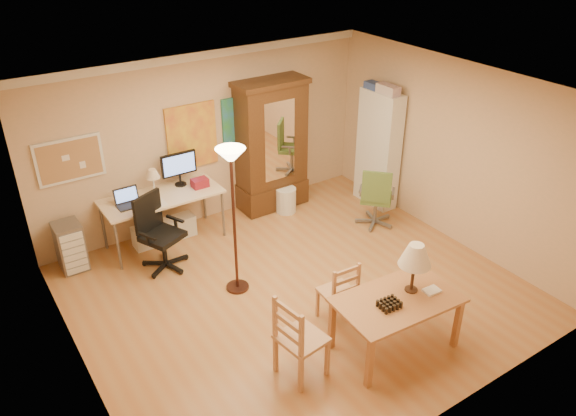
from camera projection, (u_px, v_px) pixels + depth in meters
floor at (297, 291)px, 7.50m from camera, size 5.50×5.50×0.00m
crown_molding at (201, 55)px, 8.02m from camera, size 5.50×0.08×0.12m
corkboard at (70, 160)px, 7.58m from camera, size 0.90×0.04×0.62m
art_panel_left at (192, 136)px, 8.48m from camera, size 0.80×0.04×1.00m
art_panel_right at (244, 125)px, 8.92m from camera, size 0.75×0.04×0.95m
dining_table at (404, 286)px, 6.22m from camera, size 1.43×0.92×1.30m
ladder_chair_back at (339, 294)px, 6.79m from camera, size 0.42×0.40×0.87m
ladder_chair_left at (299, 340)px, 5.96m from camera, size 0.51×0.53×1.02m
torchiere_lamp at (232, 179)px, 6.77m from camera, size 0.37×0.37×2.03m
computer_desk at (165, 212)px, 8.39m from camera, size 1.75×0.76×1.32m
office_chair_black at (162, 248)px, 7.88m from camera, size 0.67×0.67×1.09m
office_chair_green at (375, 210)px, 8.90m from camera, size 0.65×0.65×1.01m
drawer_cart at (71, 247)px, 7.81m from camera, size 0.35×0.42×0.70m
armoire at (272, 154)px, 9.17m from camera, size 1.18×0.56×2.17m
bookshelf at (378, 150)px, 9.25m from camera, size 0.29×0.78×1.96m
wastebin at (286, 200)px, 9.32m from camera, size 0.34×0.34×0.42m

